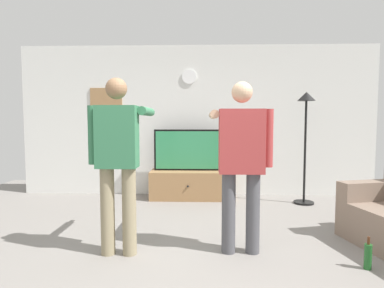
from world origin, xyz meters
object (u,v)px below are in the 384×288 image
object	(u,v)px
tv_stand	(189,184)
television	(189,150)
person_standing_nearer_lamp	(118,156)
wall_clock	(189,77)
floor_lamp	(306,124)
person_standing_nearer_couch	(241,156)
framed_picture	(106,101)
beverage_bottle	(368,256)

from	to	relation	value
tv_stand	television	bearing A→B (deg)	90.00
tv_stand	person_standing_nearer_lamp	size ratio (longest dim) A/B	0.74
person_standing_nearer_lamp	wall_clock	bearing A→B (deg)	77.06
floor_lamp	person_standing_nearer_couch	distance (m)	2.37
wall_clock	framed_picture	bearing A→B (deg)	179.81
wall_clock	framed_picture	xyz separation A→B (m)	(-1.51, 0.00, -0.44)
tv_stand	person_standing_nearer_lamp	xyz separation A→B (m)	(-0.61, -2.35, 0.76)
tv_stand	wall_clock	size ratio (longest dim) A/B	5.09
television	person_standing_nearer_couch	size ratio (longest dim) A/B	0.69
floor_lamp	person_standing_nearer_couch	bearing A→B (deg)	-122.86
person_standing_nearer_lamp	beverage_bottle	world-z (taller)	person_standing_nearer_lamp
framed_picture	wall_clock	bearing A→B (deg)	-0.19
beverage_bottle	television	bearing A→B (deg)	123.11
television	floor_lamp	size ratio (longest dim) A/B	0.67
floor_lamp	person_standing_nearer_lamp	distance (m)	3.25
tv_stand	floor_lamp	distance (m)	2.19
television	floor_lamp	xyz separation A→B (m)	(1.90, -0.35, 0.45)
beverage_bottle	person_standing_nearer_couch	bearing A→B (deg)	162.59
person_standing_nearer_lamp	person_standing_nearer_couch	bearing A→B (deg)	3.68
floor_lamp	person_standing_nearer_lamp	world-z (taller)	floor_lamp
floor_lamp	beverage_bottle	distance (m)	2.60
tv_stand	person_standing_nearer_lamp	distance (m)	2.54
person_standing_nearer_lamp	television	bearing A→B (deg)	75.80
tv_stand	person_standing_nearer_couch	distance (m)	2.47
person_standing_nearer_lamp	framed_picture	bearing A→B (deg)	108.82
wall_clock	beverage_bottle	size ratio (longest dim) A/B	0.86
tv_stand	beverage_bottle	world-z (taller)	tv_stand
person_standing_nearer_couch	beverage_bottle	xyz separation A→B (m)	(1.11, -0.35, -0.87)
television	floor_lamp	world-z (taller)	floor_lamp
wall_clock	person_standing_nearer_lamp	distance (m)	2.94
person_standing_nearer_couch	beverage_bottle	distance (m)	1.45
tv_stand	floor_lamp	world-z (taller)	floor_lamp
television	person_standing_nearer_lamp	bearing A→B (deg)	-104.20
person_standing_nearer_couch	tv_stand	bearing A→B (deg)	105.40
floor_lamp	person_standing_nearer_lamp	bearing A→B (deg)	-140.70
television	person_standing_nearer_couch	bearing A→B (deg)	-74.90
tv_stand	person_standing_nearer_couch	xyz separation A→B (m)	(0.63, -2.27, 0.75)
television	person_standing_nearer_lamp	world-z (taller)	person_standing_nearer_lamp
tv_stand	person_standing_nearer_lamp	world-z (taller)	person_standing_nearer_lamp
floor_lamp	wall_clock	bearing A→B (deg)	162.73
person_standing_nearer_couch	wall_clock	bearing A→B (deg)	103.72
tv_stand	beverage_bottle	bearing A→B (deg)	-56.43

